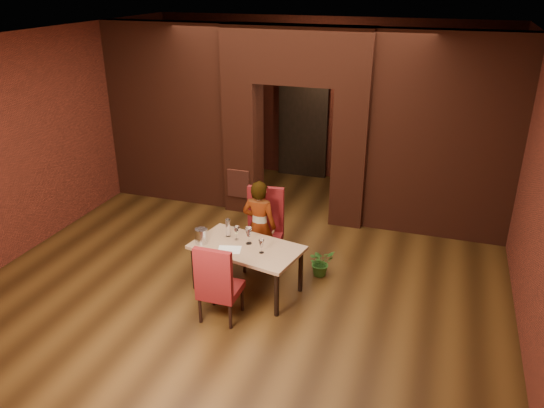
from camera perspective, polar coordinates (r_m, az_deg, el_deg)
The scene contains 25 objects.
floor at distance 7.79m, azimuth -1.73°, elevation -6.73°, with size 8.00×8.00×0.00m, color #482D12.
ceiling at distance 6.77m, azimuth -2.08°, elevation 17.37°, with size 7.00×8.00×0.04m, color silver.
wall_back at distance 10.82m, azimuth 5.62°, elevation 11.01°, with size 7.00×0.04×3.20m, color maroon.
wall_front at distance 4.04m, azimuth -22.63°, elevation -13.75°, with size 7.00×0.04×3.20m, color maroon.
wall_left at distance 8.92m, azimuth -23.63°, elevation 6.43°, with size 0.04×8.00×3.20m, color maroon.
wall_right at distance 6.81m, azimuth 26.92°, elevation 0.91°, with size 0.04×8.00×3.20m, color maroon.
pillar_left at distance 9.36m, azimuth -3.06°, elevation 6.25°, with size 0.55×0.55×2.30m, color maroon.
pillar_right at distance 8.87m, azimuth 8.49°, elevation 5.03°, with size 0.55×0.55×2.30m, color maroon.
lintel at distance 8.71m, azimuth 2.76°, elevation 15.75°, with size 2.45×0.55×0.90m, color maroon.
wing_wall_left at distance 9.83m, azimuth -10.91°, elevation 9.43°, with size 2.27×0.35×3.20m, color maroon.
wing_wall_right at distance 8.62m, azimuth 17.98°, elevation 6.73°, with size 2.27×0.35×3.20m, color maroon.
vent_panel at distance 9.30m, azimuth -3.65°, elevation 2.20°, with size 0.40×0.03×0.50m, color #9E432D.
rear_door at distance 10.99m, azimuth 3.39°, elevation 8.32°, with size 0.90×0.08×2.10m, color black.
rear_door_frame at distance 10.95m, azimuth 3.33°, elevation 8.27°, with size 1.02×0.04×2.22m, color black.
dining_table at distance 7.11m, azimuth -2.69°, elevation -6.90°, with size 1.41×0.79×0.66m, color tan.
chair_far at distance 7.53m, azimuth -1.01°, elevation -2.86°, with size 0.52×0.52×1.15m, color maroon.
chair_near at distance 6.51m, azimuth -5.57°, elevation -8.18°, with size 0.47×0.47×1.03m, color maroon.
person_seated at distance 7.42m, azimuth -1.37°, elevation -2.40°, with size 0.50×0.33×1.36m, color white.
wine_glass_a at distance 7.07m, azimuth -3.84°, elevation -3.15°, with size 0.08×0.08×0.19m, color white, non-canonical shape.
wine_glass_b at distance 6.95m, azimuth -2.53°, elevation -3.43°, with size 0.09×0.09×0.23m, color white, non-canonical shape.
wine_glass_c at distance 6.74m, azimuth -1.15°, elevation -4.57°, with size 0.07×0.07×0.18m, color white, non-canonical shape.
tasting_sheet at distance 6.87m, azimuth -4.61°, elevation -4.91°, with size 0.29×0.21×0.00m, color white.
wine_bucket at distance 7.03m, azimuth -7.62°, elevation -3.43°, with size 0.17×0.17×0.20m, color silver.
water_bottle at distance 7.15m, azimuth -4.76°, elevation -2.52°, with size 0.06×0.06×0.27m, color white.
potted_plant at distance 7.53m, azimuth 5.27°, elevation -6.26°, with size 0.36×0.31×0.40m, color #2F6421.
Camera 1 is at (2.37, -6.30, 3.92)m, focal length 35.00 mm.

